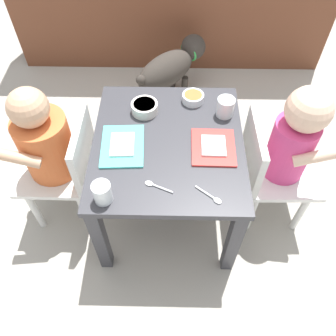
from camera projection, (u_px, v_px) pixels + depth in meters
name	position (u px, v px, depth m)	size (l,w,h in m)	color
ground_plane	(168.00, 206.00, 1.57)	(7.00, 7.00, 0.00)	#9E998E
dining_table	(168.00, 155.00, 1.28)	(0.54, 0.60, 0.43)	#333338
seated_child_left	(49.00, 146.00, 1.25)	(0.28, 0.28, 0.65)	silver
seated_child_right	(289.00, 145.00, 1.24)	(0.29, 0.29, 0.66)	silver
dog	(171.00, 67.00, 1.87)	(0.40, 0.41, 0.31)	#332D28
food_tray_left	(122.00, 146.00, 1.21)	(0.16, 0.20, 0.02)	#4CC6BC
food_tray_right	(213.00, 147.00, 1.20)	(0.15, 0.17, 0.02)	red
water_cup_left	(103.00, 193.00, 1.06)	(0.06, 0.06, 0.07)	white
water_cup_right	(225.00, 108.00, 1.29)	(0.07, 0.07, 0.07)	white
cereal_bowl_right_side	(193.00, 98.00, 1.34)	(0.08, 0.08, 0.03)	white
veggie_bowl_far	(145.00, 107.00, 1.30)	(0.10, 0.10, 0.04)	silver
spoon_by_left_tray	(156.00, 186.00, 1.11)	(0.10, 0.05, 0.01)	silver
spoon_by_right_tray	(211.00, 196.00, 1.08)	(0.09, 0.07, 0.01)	silver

